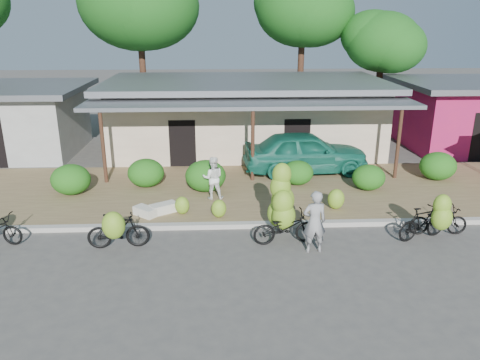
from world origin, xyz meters
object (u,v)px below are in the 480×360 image
at_px(tree_far_center, 135,0).
at_px(teal_van, 305,152).
at_px(tree_center_right, 299,6).
at_px(bike_left, 117,230).
at_px(sack_far, 145,211).
at_px(bike_right, 428,220).
at_px(vendor, 314,222).
at_px(bike_far_right, 438,220).
at_px(bystander, 213,178).
at_px(tree_near_right, 379,40).
at_px(bike_center, 283,212).
at_px(sack_near, 164,208).

distance_m(tree_far_center, teal_van, 13.48).
distance_m(tree_center_right, teal_van, 11.25).
bearing_deg(bike_left, tree_far_center, 1.87).
bearing_deg(tree_center_right, sack_far, -116.64).
bearing_deg(bike_right, vendor, 78.15).
bearing_deg(bike_far_right, tree_center_right, 8.20).
bearing_deg(bike_far_right, bike_left, 95.15).
height_order(bike_far_right, sack_far, bike_far_right).
height_order(bike_far_right, teal_van, teal_van).
bearing_deg(tree_far_center, bystander, -70.64).
distance_m(bike_right, bike_far_right, 0.71).
relative_size(tree_near_right, bike_far_right, 3.80).
xyz_separation_m(tree_far_center, bike_center, (6.21, -14.97, -6.16)).
xyz_separation_m(tree_center_right, teal_van, (-1.12, -9.61, -5.73)).
distance_m(sack_near, bystander, 2.07).
height_order(tree_near_right, bike_left, tree_near_right).
bearing_deg(teal_van, bike_center, 160.38).
relative_size(tree_near_right, teal_van, 1.32).
relative_size(bike_left, bike_far_right, 1.00).
bearing_deg(bike_far_right, bike_right, 131.71).
height_order(bike_far_right, vendor, vendor).
bearing_deg(teal_van, tree_far_center, 37.17).
relative_size(vendor, teal_van, 0.36).
relative_size(tree_center_right, bike_center, 3.94).
height_order(vendor, bystander, vendor).
bearing_deg(sack_far, bystander, 33.68).
bearing_deg(sack_far, vendor, -26.15).
distance_m(bike_left, sack_far, 2.16).
relative_size(tree_near_right, sack_far, 8.70).
relative_size(tree_near_right, bike_right, 3.80).
bearing_deg(bike_center, bystander, 26.59).
bearing_deg(bystander, teal_van, -142.72).
bearing_deg(vendor, tree_center_right, -103.58).
bearing_deg(sack_near, bystander, 37.16).
bearing_deg(tree_center_right, tree_near_right, -26.57).
xyz_separation_m(sack_near, teal_van, (5.27, 4.01, 0.69)).
xyz_separation_m(tree_far_center, bike_right, (10.28, -15.29, -6.34)).
xyz_separation_m(tree_near_right, sack_near, (-10.39, -11.62, -4.71)).
bearing_deg(bike_right, bike_far_right, -69.56).
height_order(bike_center, bike_right, bike_center).
height_order(tree_near_right, sack_near, tree_near_right).
distance_m(tree_far_center, bike_left, 16.78).
bearing_deg(bystander, bike_right, 151.12).
bearing_deg(teal_van, bystander, 123.56).
xyz_separation_m(bike_center, bike_right, (4.07, -0.32, -0.18)).
xyz_separation_m(tree_far_center, bystander, (4.19, -11.92, -6.13)).
bearing_deg(teal_van, tree_near_right, -37.59).
bearing_deg(tree_near_right, bike_left, -129.24).
xyz_separation_m(bike_far_right, teal_van, (-2.92, 5.73, 0.51)).
bearing_deg(vendor, bike_far_right, -173.20).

